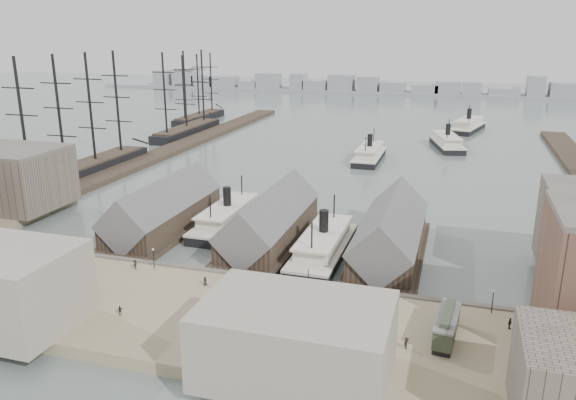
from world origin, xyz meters
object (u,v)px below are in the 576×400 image
(ferry_docked_west, at_px, (228,217))
(tram, at_px, (447,327))
(horse_cart_right, at_px, (288,322))
(horse_cart_left, at_px, (47,265))
(horse_cart_center, at_px, (79,294))

(ferry_docked_west, distance_m, tram, 65.68)
(ferry_docked_west, bearing_deg, tram, -38.53)
(tram, distance_m, horse_cart_right, 23.11)
(horse_cart_left, bearing_deg, ferry_docked_west, -12.31)
(horse_cart_right, bearing_deg, ferry_docked_west, 35.24)
(tram, height_order, horse_cart_right, tram)
(horse_cart_left, distance_m, horse_cart_center, 15.91)
(tram, height_order, horse_cart_left, tram)
(horse_cart_left, xyz_separation_m, horse_cart_right, (49.44, -7.33, -0.01))
(tram, xyz_separation_m, horse_cart_center, (-58.88, -4.56, -1.18))
(horse_cart_left, height_order, horse_cart_right, horse_cart_left)
(ferry_docked_west, distance_m, horse_cart_center, 46.08)
(ferry_docked_west, xyz_separation_m, tram, (51.36, -40.90, 1.55))
(horse_cart_center, bearing_deg, horse_cart_right, -79.54)
(tram, xyz_separation_m, horse_cart_left, (-72.29, 4.00, -1.16))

